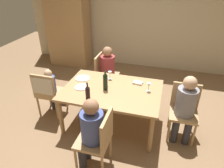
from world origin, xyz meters
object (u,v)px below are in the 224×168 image
object	(u,v)px
armoire_cabinet	(68,26)
person_woman_host	(186,105)
wine_bottle_tall_green	(88,94)
wine_glass_centre	(106,80)
wine_glass_near_right	(110,74)
handbag	(62,98)
chair_far_left	(104,72)
chair_left_end	(47,90)
person_man_bearded	(91,130)
dining_table	(112,93)
chair_right_end	(184,107)
person_child_small	(51,87)
wine_bottle_dark_red	(105,81)
dinner_plate_host	(81,87)
dinner_plate_guest_left	(83,78)
wine_glass_near_left	(149,85)
person_man_guest	(109,68)
chair_near	(99,138)

from	to	relation	value
armoire_cabinet	person_woman_host	xyz separation A→B (m)	(3.10, -2.33, -0.44)
wine_bottle_tall_green	wine_glass_centre	bearing A→B (deg)	78.65
wine_glass_near_right	handbag	size ratio (longest dim) A/B	0.53
chair_far_left	wine_glass_centre	distance (m)	0.94
chair_left_end	person_man_bearded	distance (m)	1.42
armoire_cabinet	dining_table	xyz separation A→B (m)	(1.91, -2.31, -0.44)
dining_table	wine_glass_near_right	distance (m)	0.41
chair_right_end	person_child_small	size ratio (longest dim) A/B	0.98
chair_far_left	person_woman_host	bearing A→B (deg)	59.60
wine_bottle_dark_red	dinner_plate_host	distance (m)	0.44
wine_bottle_tall_green	person_child_small	bearing A→B (deg)	153.43
wine_glass_centre	handbag	xyz separation A→B (m)	(-1.06, 0.24, -0.73)
dinner_plate_guest_left	wine_glass_near_left	bearing A→B (deg)	-4.76
person_man_bearded	wine_glass_near_right	bearing A→B (deg)	4.98
person_woman_host	person_man_bearded	world-z (taller)	person_woman_host
armoire_cabinet	wine_bottle_dark_red	bearing A→B (deg)	-52.37
person_woman_host	dining_table	bearing A→B (deg)	-1.25
chair_left_end	wine_bottle_dark_red	size ratio (longest dim) A/B	2.72
chair_right_end	person_man_guest	world-z (taller)	person_man_guest
wine_bottle_tall_green	wine_glass_near_right	distance (m)	0.80
chair_far_left	dinner_plate_guest_left	world-z (taller)	chair_far_left
person_child_small	person_woman_host	bearing A→B (deg)	-1.20
person_man_bearded	dinner_plate_guest_left	size ratio (longest dim) A/B	4.27
chair_near	dinner_plate_guest_left	size ratio (longest dim) A/B	3.48
person_man_bearded	dining_table	bearing A→B (deg)	-1.58
chair_far_left	dinner_plate_host	bearing A→B (deg)	-3.44
dining_table	dinner_plate_guest_left	size ratio (longest dim) A/B	6.13
chair_near	dinner_plate_guest_left	xyz separation A→B (m)	(-0.71, 1.15, 0.21)
person_man_guest	handbag	bearing A→B (deg)	-55.38
person_woman_host	person_child_small	distance (m)	2.38
chair_left_end	chair_right_end	bearing A→B (deg)	5.06
wine_glass_near_left	wine_glass_near_right	world-z (taller)	same
armoire_cabinet	person_man_bearded	world-z (taller)	armoire_cabinet
chair_near	wine_bottle_dark_red	size ratio (longest dim) A/B	2.72
person_man_guest	dinner_plate_host	world-z (taller)	person_man_guest
dinner_plate_host	wine_glass_near_left	bearing A→B (deg)	10.43
person_man_guest	wine_glass_centre	xyz separation A→B (m)	(0.20, -0.83, 0.19)
person_man_bearded	wine_glass_near_right	xyz separation A→B (m)	(-0.11, 1.28, 0.19)
chair_near	person_child_small	bearing A→B (deg)	53.03
armoire_cabinet	person_man_bearded	bearing A→B (deg)	-59.85
armoire_cabinet	wine_bottle_tall_green	world-z (taller)	armoire_cabinet
dining_table	person_man_guest	world-z (taller)	person_man_guest
chair_far_left	person_child_small	size ratio (longest dim) A/B	0.98
person_man_guest	wine_bottle_dark_red	size ratio (longest dim) A/B	3.32
person_woman_host	wine_bottle_tall_green	world-z (taller)	person_woman_host
dining_table	chair_left_end	world-z (taller)	chair_left_end
person_woman_host	chair_left_end	bearing A→B (deg)	2.35
chair_far_left	dinner_plate_guest_left	size ratio (longest dim) A/B	3.48
person_man_bearded	person_woman_host	bearing A→B (deg)	-53.14
dining_table	person_child_small	world-z (taller)	person_child_small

